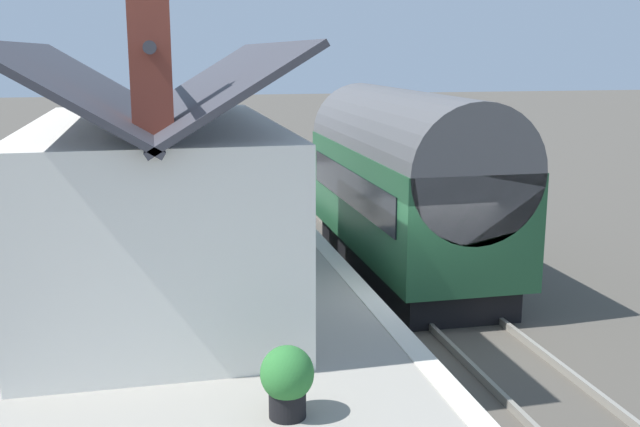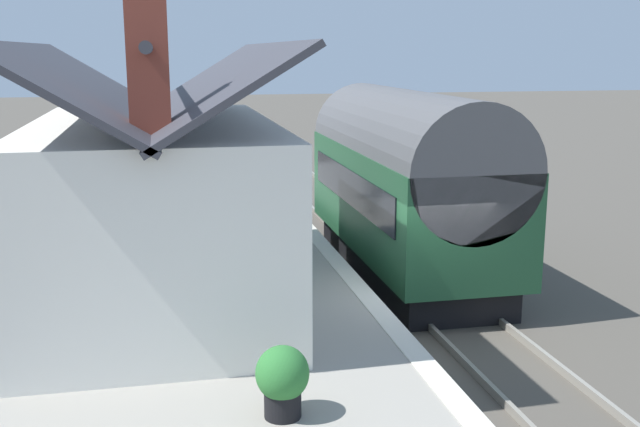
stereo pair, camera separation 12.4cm
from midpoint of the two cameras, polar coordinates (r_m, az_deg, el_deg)
ground_plane at (r=14.33m, az=7.65°, el=-9.01°), size 160.00×160.00×0.00m
platform at (r=13.38m, az=-9.21°, el=-8.57°), size 32.00×6.20×0.90m
platform_edge_coping at (r=13.68m, az=3.08°, el=-5.93°), size 32.00×0.36×0.02m
rail_near at (r=14.92m, az=13.56°, el=-8.10°), size 52.00×0.08×0.14m
rail_far at (r=14.37m, az=8.34°, el=-8.68°), size 52.00×0.08×0.14m
train at (r=17.51m, az=6.34°, el=2.45°), size 8.28×2.73×4.32m
station_building at (r=13.37m, az=-12.58°, el=0.71°), size 8.10×4.31×5.36m
bench_by_lamp at (r=22.29m, az=-9.81°, el=2.27°), size 1.41×0.46×0.88m
planter_bench_left at (r=21.72m, az=-7.18°, el=2.00°), size 0.49×0.49×0.82m
planter_under_sign at (r=24.78m, az=-14.57°, el=2.86°), size 0.46×0.46×0.76m
planter_edge_far at (r=19.18m, az=-12.99°, el=0.03°), size 0.41×0.41×0.63m
planter_edge_near at (r=9.06m, az=-2.93°, el=-12.53°), size 0.64×0.64×0.89m
station_sign_board at (r=19.09m, az=-3.28°, el=2.93°), size 0.96×0.06×1.57m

